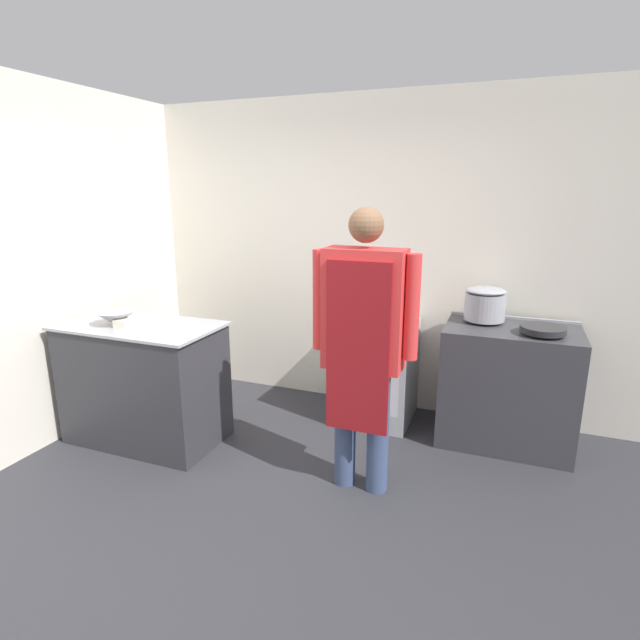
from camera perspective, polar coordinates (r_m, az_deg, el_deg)
The scene contains 11 objects.
ground_plane at distance 3.14m, azimuth -9.52°, elevation -23.29°, with size 14.00×14.00×0.00m, color #2D2D33.
wall_back at distance 4.47m, azimuth 3.86°, elevation 7.34°, with size 8.00×0.05×2.70m.
wall_left at distance 4.53m, azimuth -25.18°, elevation 6.08°, with size 0.05×8.00×2.70m.
prep_counter at distance 4.13m, azimuth -19.39°, elevation -6.75°, with size 1.21×0.67×0.94m.
stove at distance 4.11m, azimuth 20.62°, elevation -7.07°, with size 0.97×0.63×0.94m.
fridge_unit at distance 4.29m, azimuth 6.20°, elevation -5.77°, with size 0.65×0.59×0.85m.
person_cook at distance 3.08m, azimuth 4.96°, elevation -1.77°, with size 0.67×0.24×1.82m.
mixing_bowl at distance 4.04m, azimuth -22.28°, elevation 0.22°, with size 0.30×0.30×0.10m.
plastic_tub at distance 3.94m, azimuth -21.49°, elevation -0.35°, with size 0.11×0.11×0.06m.
stock_pot at distance 4.05m, azimuth 18.34°, elevation 1.81°, with size 0.31×0.31×0.26m.
saute_pan at distance 3.87m, azimuth 24.12°, elevation -0.98°, with size 0.31×0.31×0.04m.
Camera 1 is at (1.33, -2.10, 1.92)m, focal length 28.00 mm.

